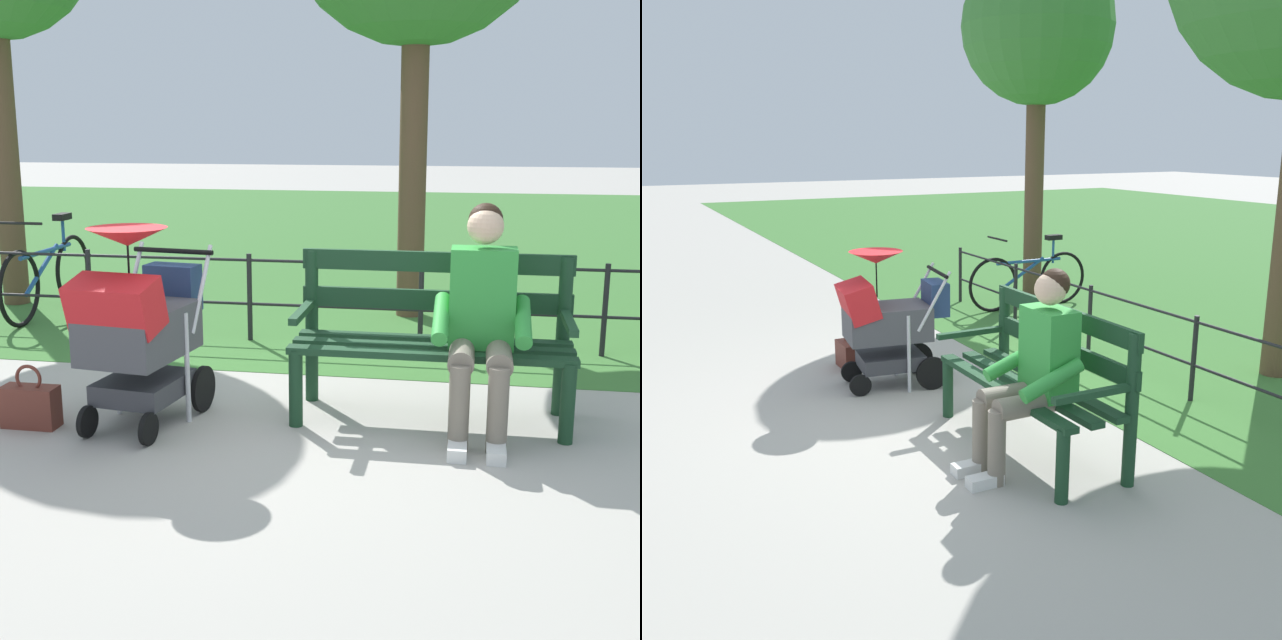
{
  "view_description": "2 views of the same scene",
  "coord_description": "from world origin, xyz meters",
  "views": [
    {
      "loc": [
        -1.06,
        4.76,
        1.71
      ],
      "look_at": [
        -0.22,
        0.14,
        0.62
      ],
      "focal_mm": 48.07,
      "sensor_mm": 36.0,
      "label": 1
    },
    {
      "loc": [
        -4.73,
        2.45,
        2.04
      ],
      "look_at": [
        -0.15,
        0.11,
        0.75
      ],
      "focal_mm": 40.93,
      "sensor_mm": 36.0,
      "label": 2
    }
  ],
  "objects": [
    {
      "name": "tree_near_bench",
      "position": [
        3.26,
        -2.67,
        3.31
      ],
      "size": [
        1.88,
        1.88,
        4.3
      ],
      "color": "brown",
      "rests_on": "ground"
    },
    {
      "name": "ground_plane",
      "position": [
        0.0,
        0.0,
        0.0
      ],
      "size": [
        60.0,
        60.0,
        0.0
      ],
      "primitive_type": "plane",
      "color": "#ADA89E"
    },
    {
      "name": "park_bench",
      "position": [
        -0.84,
        -0.12,
        0.53
      ],
      "size": [
        1.6,
        0.61,
        0.96
      ],
      "color": "#193D23",
      "rests_on": "ground"
    },
    {
      "name": "person_on_bench",
      "position": [
        -1.12,
        0.11,
        0.68
      ],
      "size": [
        0.53,
        0.74,
        1.28
      ],
      "color": "slate",
      "rests_on": "ground"
    },
    {
      "name": "stroller",
      "position": [
        0.78,
        0.34,
        0.59
      ],
      "size": [
        0.61,
        0.94,
        1.15
      ],
      "color": "black",
      "rests_on": "ground"
    },
    {
      "name": "park_fence",
      "position": [
        0.0,
        -1.67,
        0.42
      ],
      "size": [
        6.8,
        0.04,
        0.7
      ],
      "color": "black",
      "rests_on": "ground"
    },
    {
      "name": "bicycle",
      "position": [
        2.71,
        -2.28,
        0.36
      ],
      "size": [
        0.44,
        1.66,
        0.89
      ],
      "color": "black",
      "rests_on": "ground"
    },
    {
      "name": "handbag",
      "position": [
        1.4,
        0.48,
        0.13
      ],
      "size": [
        0.32,
        0.14,
        0.37
      ],
      "color": "brown",
      "rests_on": "ground"
    }
  ]
}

